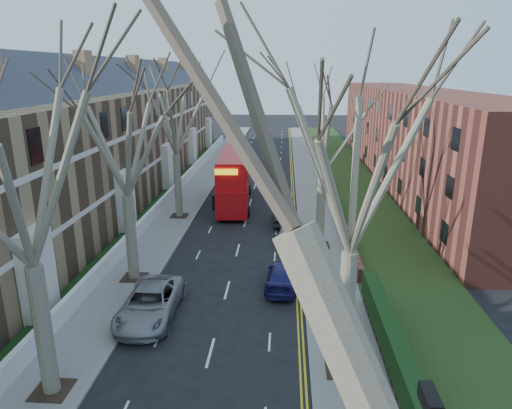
# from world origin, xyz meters

# --- Properties ---
(pavement_left) EXTENTS (3.00, 102.00, 0.12)m
(pavement_left) POSITION_xyz_m (-6.00, 39.00, 0.06)
(pavement_left) COLOR slate
(pavement_left) RESTS_ON ground
(pavement_right) EXTENTS (3.00, 102.00, 0.12)m
(pavement_right) POSITION_xyz_m (6.00, 39.00, 0.06)
(pavement_right) COLOR slate
(pavement_right) RESTS_ON ground
(terrace_left) EXTENTS (9.70, 78.00, 13.60)m
(terrace_left) POSITION_xyz_m (-13.65, 31.00, 5.53)
(terrace_left) COLOR brown
(terrace_left) RESTS_ON ground
(flats_right) EXTENTS (13.97, 54.00, 10.00)m
(flats_right) POSITION_xyz_m (17.46, 43.00, 4.98)
(flats_right) COLOR brown
(flats_right) RESTS_ON ground
(front_wall_left) EXTENTS (0.30, 78.00, 1.00)m
(front_wall_left) POSITION_xyz_m (-7.65, 31.00, 0.62)
(front_wall_left) COLOR white
(front_wall_left) RESTS_ON ground
(grass_verge_right) EXTENTS (6.00, 102.00, 0.06)m
(grass_verge_right) POSITION_xyz_m (10.50, 39.00, 0.15)
(grass_verge_right) COLOR #203915
(grass_verge_right) RESTS_ON ground
(tree_left_mid) EXTENTS (10.50, 10.50, 14.71)m
(tree_left_mid) POSITION_xyz_m (-5.70, 6.00, 9.56)
(tree_left_mid) COLOR brown
(tree_left_mid) RESTS_ON ground
(tree_left_far) EXTENTS (10.15, 10.15, 14.22)m
(tree_left_far) POSITION_xyz_m (-5.70, 16.00, 9.24)
(tree_left_far) COLOR brown
(tree_left_far) RESTS_ON ground
(tree_left_dist) EXTENTS (10.50, 10.50, 14.71)m
(tree_left_dist) POSITION_xyz_m (-5.70, 28.00, 9.56)
(tree_left_dist) COLOR brown
(tree_left_dist) RESTS_ON ground
(tree_right_mid) EXTENTS (10.50, 10.50, 14.71)m
(tree_right_mid) POSITION_xyz_m (5.70, 8.00, 9.56)
(tree_right_mid) COLOR brown
(tree_right_mid) RESTS_ON ground
(tree_right_far) EXTENTS (10.15, 10.15, 14.22)m
(tree_right_far) POSITION_xyz_m (5.70, 22.00, 9.24)
(tree_right_far) COLOR brown
(tree_right_far) RESTS_ON ground
(double_decker_bus) EXTENTS (3.40, 11.56, 4.76)m
(double_decker_bus) POSITION_xyz_m (-1.42, 32.10, 2.35)
(double_decker_bus) COLOR red
(double_decker_bus) RESTS_ON ground
(car_left_far) EXTENTS (2.70, 5.70, 1.57)m
(car_left_far) POSITION_xyz_m (-3.49, 11.82, 0.79)
(car_left_far) COLOR gray
(car_left_far) RESTS_ON ground
(car_right_near) EXTENTS (2.15, 4.64, 1.31)m
(car_right_near) POSITION_xyz_m (3.16, 15.68, 0.66)
(car_right_near) COLOR navy
(car_right_near) RESTS_ON ground
(car_right_mid) EXTENTS (1.97, 4.44, 1.49)m
(car_right_mid) POSITION_xyz_m (3.68, 23.55, 0.74)
(car_right_mid) COLOR #A0A1A9
(car_right_mid) RESTS_ON ground
(car_right_far) EXTENTS (1.62, 4.16, 1.35)m
(car_right_far) POSITION_xyz_m (3.05, 26.82, 0.67)
(car_right_far) COLOR black
(car_right_far) RESTS_ON ground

